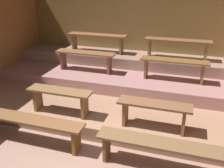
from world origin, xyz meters
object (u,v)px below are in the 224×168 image
Objects in this scene: bench_lower_left at (60,96)px; bench_upper_left at (97,38)px; bench_lower_right at (154,110)px; bench_upper_right at (178,44)px; bench_floor_left at (16,120)px; bench_middle_right at (174,65)px; bench_middle_left at (85,56)px; bench_floor_right at (181,151)px.

bench_lower_left is 0.77× the size of bench_upper_left.
bench_upper_right is at bearing 86.09° from bench_lower_right.
bench_floor_left is 3.96m from bench_upper_right.
bench_floor_left is 3.34m from bench_middle_right.
bench_lower_left is 1.65m from bench_middle_left.
bench_upper_right is at bearing 0.00° from bench_upper_left.
bench_upper_right reaches higher than bench_middle_left.
bench_floor_right is 1.56× the size of bench_upper_left.
bench_middle_right is 0.92× the size of bench_upper_right.
bench_floor_right is 2.02× the size of bench_lower_left.
bench_middle_left is 0.84m from bench_upper_left.
bench_upper_left is 2.06m from bench_upper_right.
bench_lower_right is (1.73, 0.00, 0.00)m from bench_lower_left.
bench_middle_left is (-0.17, 1.62, 0.27)m from bench_lower_left.
bench_upper_left is (0.01, 0.79, 0.27)m from bench_middle_left.
bench_middle_right is at bearing -20.99° from bench_upper_left.
bench_lower_left is 2.48m from bench_upper_left.
bench_floor_left is 2.35m from bench_middle_left.
bench_upper_right is at bearing 20.99° from bench_middle_left.
bench_middle_left is at bearing -159.01° from bench_upper_right.
bench_upper_left is at bearing 83.88° from bench_floor_left.
bench_lower_left is 0.84× the size of bench_middle_left.
bench_floor_right is at bearing -83.88° from bench_upper_right.
bench_upper_left is at bearing 180.00° from bench_upper_right.
bench_upper_left is at bearing 128.12° from bench_lower_right.
bench_floor_right is 3.34m from bench_middle_left.
bench_floor_right is 3.96m from bench_upper_left.
bench_lower_left is 0.84× the size of bench_middle_right.
bench_upper_left is (0.33, 3.07, 0.77)m from bench_floor_left.
bench_middle_right reaches higher than bench_floor_left.
bench_floor_right is at bearing -81.90° from bench_middle_right.
bench_lower_right reaches higher than bench_floor_left.
bench_upper_left is at bearing 89.63° from bench_middle_left.
bench_upper_right is (2.06, 0.79, 0.27)m from bench_middle_left.
bench_middle_right is (-0.32, 2.27, 0.50)m from bench_floor_right.
bench_floor_left is 3.18m from bench_upper_left.
bench_middle_right is (1.90, 1.62, 0.27)m from bench_lower_left.
bench_upper_left reaches higher than bench_lower_right.
bench_upper_left reaches higher than bench_lower_left.
bench_middle_right is at bearing 84.02° from bench_lower_right.
bench_upper_right is (2.39, 3.07, 0.77)m from bench_floor_left.
bench_lower_right is at bearing 0.00° from bench_lower_left.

